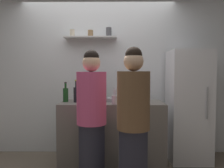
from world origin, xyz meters
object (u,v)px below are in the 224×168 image
(wine_bottle_amber_glass, at_px, (85,92))
(wine_bottle_green_glass, at_px, (66,94))
(water_bottle_plastic, at_px, (100,93))
(wine_bottle_dark_glass, at_px, (76,94))
(baking_pan, at_px, (119,99))
(person_brown_jacket, at_px, (133,126))
(person_pink_top, at_px, (92,121))
(utensil_holder, at_px, (115,100))
(refrigerator, at_px, (188,106))
(wine_bottle_pale_glass, at_px, (93,93))

(wine_bottle_amber_glass, height_order, wine_bottle_green_glass, wine_bottle_amber_glass)
(wine_bottle_green_glass, distance_m, water_bottle_plastic, 0.50)
(wine_bottle_dark_glass, relative_size, water_bottle_plastic, 1.19)
(baking_pan, bearing_deg, wine_bottle_green_glass, -173.53)
(wine_bottle_amber_glass, bearing_deg, person_brown_jacket, -58.09)
(wine_bottle_green_glass, bearing_deg, person_brown_jacket, -43.95)
(person_pink_top, bearing_deg, utensil_holder, -144.55)
(refrigerator, xyz_separation_m, wine_bottle_amber_glass, (-1.55, -0.15, 0.22))
(baking_pan, bearing_deg, person_pink_top, -115.85)
(utensil_holder, distance_m, wine_bottle_pale_glass, 0.41)
(utensil_holder, bearing_deg, person_pink_top, -126.88)
(water_bottle_plastic, bearing_deg, wine_bottle_dark_glass, -149.95)
(utensil_holder, bearing_deg, wine_bottle_green_glass, 161.52)
(water_bottle_plastic, xyz_separation_m, person_brown_jacket, (0.40, -0.99, -0.26))
(refrigerator, relative_size, person_brown_jacket, 1.04)
(wine_bottle_dark_glass, distance_m, person_pink_top, 0.67)
(refrigerator, distance_m, utensil_holder, 1.25)
(wine_bottle_dark_glass, relative_size, wine_bottle_pale_glass, 0.94)
(wine_bottle_dark_glass, height_order, wine_bottle_green_glass, wine_bottle_dark_glass)
(wine_bottle_amber_glass, height_order, person_pink_top, person_pink_top)
(refrigerator, height_order, baking_pan, refrigerator)
(wine_bottle_amber_glass, xyz_separation_m, wine_bottle_green_glass, (-0.26, -0.15, -0.02))
(baking_pan, distance_m, person_brown_jacket, 0.95)
(wine_bottle_pale_glass, height_order, wine_bottle_amber_glass, wine_bottle_amber_glass)
(refrigerator, distance_m, wine_bottle_green_glass, 1.84)
(wine_bottle_amber_glass, relative_size, water_bottle_plastic, 1.28)
(refrigerator, xyz_separation_m, person_brown_jacket, (-0.93, -1.15, -0.04))
(wine_bottle_amber_glass, bearing_deg, water_bottle_plastic, -0.95)
(wine_bottle_pale_glass, xyz_separation_m, person_pink_top, (0.05, -0.62, -0.27))
(refrigerator, relative_size, water_bottle_plastic, 6.48)
(wine_bottle_amber_glass, bearing_deg, refrigerator, 5.70)
(refrigerator, height_order, wine_bottle_green_glass, refrigerator)
(utensil_holder, bearing_deg, person_brown_jacket, -73.14)
(wine_bottle_dark_glass, bearing_deg, wine_bottle_amber_glass, 61.70)
(wine_bottle_green_glass, bearing_deg, water_bottle_plastic, 17.31)
(person_pink_top, bearing_deg, wine_bottle_dark_glass, -81.84)
(baking_pan, relative_size, person_brown_jacket, 0.21)
(wine_bottle_dark_glass, bearing_deg, utensil_holder, -19.88)
(utensil_holder, relative_size, person_brown_jacket, 0.14)
(wine_bottle_amber_glass, bearing_deg, person_pink_top, -77.38)
(wine_bottle_dark_glass, xyz_separation_m, wine_bottle_pale_glass, (0.22, 0.07, 0.01))
(wine_bottle_pale_glass, distance_m, water_bottle_plastic, 0.16)
(person_pink_top, xyz_separation_m, person_brown_jacket, (0.45, -0.26, 0.00))
(baking_pan, bearing_deg, wine_bottle_pale_glass, -171.44)
(person_brown_jacket, bearing_deg, baking_pan, -171.06)
(wine_bottle_dark_glass, distance_m, wine_bottle_amber_glass, 0.21)
(utensil_holder, relative_size, person_pink_top, 0.14)
(wine_bottle_green_glass, bearing_deg, wine_bottle_amber_glass, 30.58)
(wine_bottle_amber_glass, distance_m, person_pink_top, 0.80)
(refrigerator, xyz_separation_m, wine_bottle_dark_glass, (-1.65, -0.34, 0.21))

